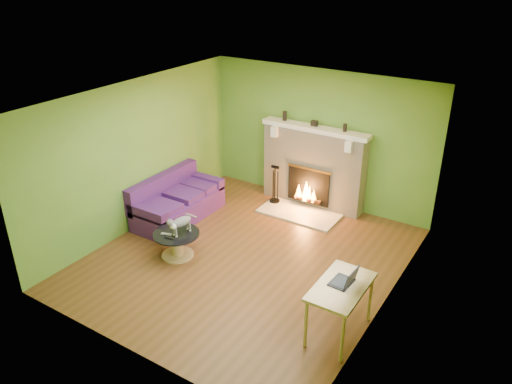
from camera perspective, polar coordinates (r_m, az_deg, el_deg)
floor at (r=8.11m, az=-1.05°, el=-7.55°), size 5.00×5.00×0.00m
ceiling at (r=7.03m, az=-1.22°, el=10.50°), size 5.00×5.00×0.00m
wall_back at (r=9.51m, az=7.24°, el=6.14°), size 5.00×0.00×5.00m
wall_front at (r=5.82m, az=-14.94°, el=-7.91°), size 5.00×0.00×5.00m
wall_left at (r=8.83m, az=-13.44°, el=4.07°), size 0.00×5.00×5.00m
wall_right at (r=6.64m, az=15.35°, el=-3.55°), size 0.00×5.00×5.00m
window_frame at (r=5.76m, az=12.71°, el=-5.08°), size 0.00×1.20×1.20m
window_pane at (r=5.76m, az=12.63°, el=-5.06°), size 0.00×1.06×1.06m
fireplace at (r=9.54m, az=6.59°, el=2.85°), size 2.10×0.46×1.58m
hearth at (r=9.44m, az=4.97°, el=-2.41°), size 1.50×0.75×0.03m
mantel at (r=9.26m, az=6.77°, el=7.19°), size 2.10×0.28×0.08m
sofa at (r=9.28m, az=-9.08°, el=-1.14°), size 0.85×1.78×0.80m
coffee_table at (r=8.14m, az=-9.02°, el=-5.74°), size 0.74×0.74×0.42m
desk at (r=6.38m, az=9.67°, el=-11.13°), size 0.58×1.00×0.74m
cat at (r=7.95m, az=-8.52°, el=-3.62°), size 0.31×0.57×0.34m
remote_silver at (r=8.03m, az=-10.21°, el=-4.76°), size 0.18×0.10×0.02m
remote_black at (r=7.92m, az=-9.85°, el=-5.19°), size 0.16×0.05×0.02m
laptop at (r=6.31m, az=9.82°, el=-9.31°), size 0.30×0.34×0.24m
fire_tools at (r=9.66m, az=2.17°, el=0.95°), size 0.20×0.20×0.76m
mantel_vase_left at (r=9.53m, az=3.30°, el=8.69°), size 0.08×0.08×0.18m
mantel_vase_right at (r=9.04m, az=10.13°, el=7.24°), size 0.07×0.07×0.14m
mantel_box at (r=9.27m, az=6.70°, el=7.81°), size 0.12×0.08×0.10m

